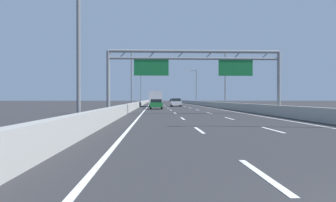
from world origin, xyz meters
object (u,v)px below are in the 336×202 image
(streetlamp_right_mid, at_px, (224,75))
(green_car, at_px, (156,104))
(streetlamp_right_far, at_px, (196,85))
(blue_car, at_px, (155,101))
(black_car, at_px, (172,100))
(sign_gantry, at_px, (194,65))
(streetlamp_left_far, at_px, (142,85))
(white_car, at_px, (176,102))
(streetlamp_left_near, at_px, (83,20))
(box_truck, at_px, (156,98))
(streetlamp_left_mid, at_px, (133,75))

(streetlamp_right_mid, relative_size, green_car, 2.29)
(streetlamp_right_far, height_order, green_car, streetlamp_right_far)
(blue_car, xyz_separation_m, black_car, (7.36, 41.71, -0.03))
(sign_gantry, height_order, blue_car, sign_gantry)
(streetlamp_right_far, bearing_deg, black_car, 94.33)
(streetlamp_right_mid, xyz_separation_m, streetlamp_left_far, (-14.93, 36.08, 0.00))
(green_car, bearing_deg, blue_car, 89.99)
(streetlamp_right_far, bearing_deg, white_car, -105.16)
(sign_gantry, relative_size, white_car, 3.73)
(streetlamp_right_mid, relative_size, white_car, 2.04)
(streetlamp_left_near, distance_m, white_car, 46.09)
(streetlamp_left_far, xyz_separation_m, box_truck, (3.70, -27.35, -3.77))
(sign_gantry, distance_m, streetlamp_right_mid, 21.95)
(streetlamp_left_mid, xyz_separation_m, green_car, (3.75, -5.26, -4.66))
(streetlamp_left_near, xyz_separation_m, blue_car, (3.76, 80.87, -4.63))
(black_car, relative_size, green_car, 1.01)
(streetlamp_left_near, distance_m, black_car, 123.17)
(streetlamp_right_mid, distance_m, box_truck, 14.71)
(streetlamp_left_mid, height_order, blue_car, streetlamp_left_mid)
(blue_car, bearing_deg, green_car, -90.01)
(streetlamp_left_near, xyz_separation_m, streetlamp_right_far, (14.93, 72.15, 0.00))
(sign_gantry, xyz_separation_m, green_car, (-3.70, 15.37, -4.11))
(green_car, relative_size, box_truck, 0.47)
(sign_gantry, bearing_deg, white_car, 89.64)
(streetlamp_left_far, height_order, black_car, streetlamp_left_far)
(sign_gantry, xyz_separation_m, streetlamp_left_mid, (-7.45, 20.63, 0.55))
(black_car, bearing_deg, streetlamp_left_near, -95.18)
(streetlamp_left_far, bearing_deg, black_car, 77.57)
(box_truck, bearing_deg, white_car, 6.03)
(blue_car, distance_m, black_car, 42.36)
(black_car, bearing_deg, blue_car, -100.00)
(streetlamp_left_near, relative_size, white_car, 2.04)
(box_truck, bearing_deg, blue_car, 89.92)
(sign_gantry, xyz_separation_m, blue_car, (-3.69, 65.43, -4.08))
(green_car, bearing_deg, white_car, 74.90)
(sign_gantry, bearing_deg, streetlamp_right_mid, 70.06)
(sign_gantry, distance_m, white_car, 30.05)
(streetlamp_left_near, xyz_separation_m, streetlamp_left_far, (0.00, 72.15, 0.00))
(streetlamp_left_near, distance_m, blue_car, 81.09)
(sign_gantry, xyz_separation_m, streetlamp_left_near, (-7.45, -15.44, 0.55))
(streetlamp_left_mid, height_order, streetlamp_right_far, same)
(streetlamp_left_near, relative_size, blue_car, 2.17)
(streetlamp_right_mid, xyz_separation_m, blue_car, (-11.18, 44.79, -4.63))
(streetlamp_left_mid, height_order, white_car, streetlamp_left_mid)
(streetlamp_right_far, height_order, blue_car, streetlamp_right_far)
(green_car, bearing_deg, streetlamp_right_far, 74.86)
(streetlamp_left_far, xyz_separation_m, blue_car, (3.76, 8.72, -4.63))
(black_car, bearing_deg, streetlamp_right_mid, -87.47)
(blue_car, bearing_deg, streetlamp_left_far, -113.30)
(streetlamp_left_far, relative_size, streetlamp_right_far, 1.00)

